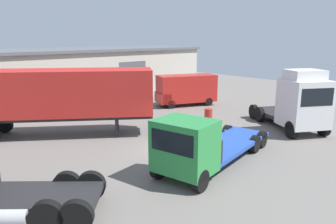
{
  "coord_description": "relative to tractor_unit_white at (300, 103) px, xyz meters",
  "views": [
    {
      "loc": [
        -11.81,
        -12.51,
        6.01
      ],
      "look_at": [
        0.9,
        1.69,
        1.6
      ],
      "focal_mm": 35.0,
      "sensor_mm": 36.0,
      "label": 1
    }
  ],
  "objects": [
    {
      "name": "warehouse_building",
      "position": [
        -7.88,
        21.14,
        0.52
      ],
      "size": [
        33.38,
        8.86,
        4.84
      ],
      "color": "#B7B2A3",
      "rests_on": "ground_plane"
    },
    {
      "name": "tractor_unit_white",
      "position": [
        0.0,
        0.0,
        0.0
      ],
      "size": [
        5.19,
        6.52,
        4.03
      ],
      "rotation": [
        0.0,
        0.0,
        -2.09
      ],
      "color": "silver",
      "rests_on": "ground_plane"
    },
    {
      "name": "delivery_van_red",
      "position": [
        0.55,
        10.82,
        -0.45
      ],
      "size": [
        5.59,
        3.83,
        2.69
      ],
      "rotation": [
        0.0,
        0.0,
        2.75
      ],
      "color": "red",
      "rests_on": "ground_plane"
    },
    {
      "name": "oil_drum",
      "position": [
        -2.0,
        5.8,
        -1.46
      ],
      "size": [
        0.58,
        0.58,
        0.88
      ],
      "color": "#B22D23",
      "rests_on": "ground_plane"
    },
    {
      "name": "ground_plane",
      "position": [
        -7.88,
        2.97,
        -1.9
      ],
      "size": [
        60.0,
        60.0,
        0.0
      ],
      "primitive_type": "plane",
      "color": "slate"
    },
    {
      "name": "container_trailer_teal",
      "position": [
        -11.61,
        9.39,
        0.69
      ],
      "size": [
        10.55,
        8.4,
        4.07
      ],
      "rotation": [
        0.0,
        0.0,
        -0.61
      ],
      "color": "red",
      "rests_on": "ground_plane"
    },
    {
      "name": "flatbed_truck_green",
      "position": [
        -9.43,
        -0.13,
        -0.63
      ],
      "size": [
        8.03,
        3.93,
        2.66
      ],
      "rotation": [
        0.0,
        0.0,
        -2.94
      ],
      "color": "#28843D",
      "rests_on": "ground_plane"
    }
  ]
}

